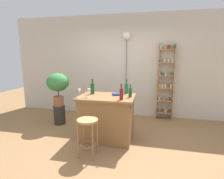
% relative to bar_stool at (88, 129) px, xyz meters
% --- Properties ---
extents(ground, '(12.00, 12.00, 0.00)m').
position_rel_bar_stool_xyz_m(ground, '(0.15, 0.43, -0.49)').
color(ground, olive).
extents(back_wall, '(6.40, 0.10, 2.80)m').
position_rel_bar_stool_xyz_m(back_wall, '(0.15, 2.38, 0.91)').
color(back_wall, beige).
rests_on(back_wall, ground).
extents(kitchen_counter, '(1.10, 0.83, 0.90)m').
position_rel_bar_stool_xyz_m(kitchen_counter, '(0.15, 0.73, -0.04)').
color(kitchen_counter, olive).
rests_on(kitchen_counter, ground).
extents(bar_stool, '(0.35, 0.35, 0.65)m').
position_rel_bar_stool_xyz_m(bar_stool, '(0.00, 0.00, 0.00)').
color(bar_stool, '#997047').
rests_on(bar_stool, ground).
extents(spice_shelf, '(0.43, 0.17, 2.02)m').
position_rel_bar_stool_xyz_m(spice_shelf, '(1.37, 2.22, 0.55)').
color(spice_shelf, tan).
rests_on(spice_shelf, ground).
extents(plant_stool, '(0.28, 0.28, 0.47)m').
position_rel_bar_stool_xyz_m(plant_stool, '(-1.21, 1.25, -0.25)').
color(plant_stool, '#2D2823').
rests_on(plant_stool, ground).
extents(potted_plant, '(0.55, 0.49, 0.80)m').
position_rel_bar_stool_xyz_m(potted_plant, '(-1.21, 1.25, 0.52)').
color(potted_plant, '#935B3D').
rests_on(potted_plant, plant_stool).
extents(bottle_soda_blue, '(0.08, 0.08, 0.30)m').
position_rel_bar_stool_xyz_m(bottle_soda_blue, '(0.50, 1.06, 0.52)').
color(bottle_soda_blue, '#236638').
rests_on(bottle_soda_blue, kitchen_counter).
extents(bottle_spirits_clear, '(0.07, 0.07, 0.25)m').
position_rel_bar_stool_xyz_m(bottle_spirits_clear, '(0.62, 0.72, 0.50)').
color(bottle_spirits_clear, '#194C23').
rests_on(bottle_spirits_clear, kitchen_counter).
extents(bottle_wine_red, '(0.07, 0.07, 0.29)m').
position_rel_bar_stool_xyz_m(bottle_wine_red, '(0.48, 0.48, 0.52)').
color(bottle_wine_red, maroon).
rests_on(bottle_wine_red, kitchen_counter).
extents(bottle_sauce_amber, '(0.08, 0.08, 0.31)m').
position_rel_bar_stool_xyz_m(bottle_sauce_amber, '(-0.19, 0.86, 0.53)').
color(bottle_sauce_amber, '#194C23').
rests_on(bottle_sauce_amber, kitchen_counter).
extents(wine_glass_left, '(0.07, 0.07, 0.16)m').
position_rel_bar_stool_xyz_m(wine_glass_left, '(-0.33, 0.48, 0.53)').
color(wine_glass_left, silver).
rests_on(wine_glass_left, kitchen_counter).
extents(wine_glass_center, '(0.07, 0.07, 0.16)m').
position_rel_bar_stool_xyz_m(wine_glass_center, '(-0.16, 0.54, 0.53)').
color(wine_glass_center, silver).
rests_on(wine_glass_center, kitchen_counter).
extents(cookbook, '(0.25, 0.21, 0.03)m').
position_rel_bar_stool_xyz_m(cookbook, '(0.34, 0.85, 0.43)').
color(cookbook, navy).
rests_on(cookbook, kitchen_counter).
extents(pendant_globe_light, '(0.22, 0.22, 2.33)m').
position_rel_bar_stool_xyz_m(pendant_globe_light, '(0.32, 2.27, 1.70)').
color(pendant_globe_light, black).
rests_on(pendant_globe_light, ground).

